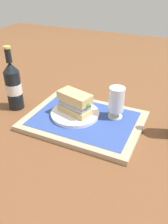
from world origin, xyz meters
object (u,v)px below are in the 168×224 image
at_px(plate, 75,114).
at_px(sandwich, 75,103).
at_px(beer_glass, 116,101).
at_px(second_bottle, 13,85).

bearing_deg(plate, sandwich, -15.65).
bearing_deg(beer_glass, plate, -159.42).
distance_m(sandwich, beer_glass, 0.15).
height_order(plate, sandwich, sandwich).
height_order(sandwich, beer_glass, beer_glass).
xyz_separation_m(sandwich, second_bottle, (-0.28, -0.02, 0.03)).
distance_m(sandwich, second_bottle, 0.28).
distance_m(plate, beer_glass, 0.17).
bearing_deg(second_bottle, beer_glass, 10.12).
bearing_deg(beer_glass, second_bottle, -169.88).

